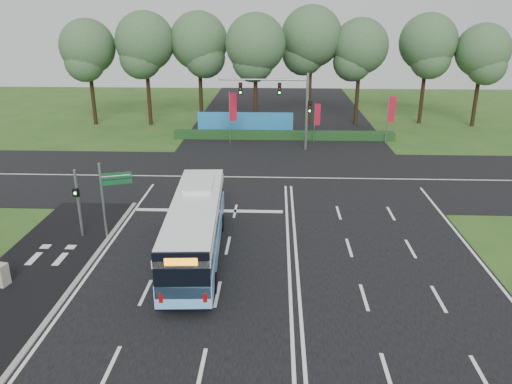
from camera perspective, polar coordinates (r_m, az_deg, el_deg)
ground at (r=27.39m, az=3.70°, el=-6.32°), size 120.00×120.00×0.00m
road_main at (r=27.39m, az=3.70°, el=-6.28°), size 20.00×120.00×0.04m
road_cross at (r=38.52m, az=3.35°, el=1.63°), size 120.00×14.00×0.05m
bike_path at (r=27.37m, az=-23.62°, el=-8.05°), size 5.00×18.00×0.06m
kerb_strip at (r=26.41m, az=-18.88°, el=-8.36°), size 0.25×18.00×0.12m
city_bus at (r=25.86m, az=-6.90°, el=-4.04°), size 3.04×11.57×3.29m
pedestrian_signal at (r=29.41m, az=-19.68°, el=-0.99°), size 0.37×0.44×3.99m
street_sign at (r=28.61m, az=-16.49°, el=0.02°), size 1.65×0.62×4.43m
utility_cabinet at (r=26.33m, az=-27.22°, el=-8.46°), size 0.77×0.68×1.12m
banner_flag_left at (r=48.19m, az=-2.74°, el=9.31°), size 0.73×0.18×4.99m
banner_flag_mid at (r=48.84m, az=6.96°, el=8.55°), size 0.58×0.11×3.92m
banner_flag_right at (r=49.96m, az=15.14°, el=8.78°), size 0.69×0.07×4.64m
traffic_light_gantry at (r=45.69m, az=3.59°, el=10.52°), size 8.41×0.28×7.00m
hedge at (r=50.45m, az=3.16°, el=6.49°), size 22.00×1.20×0.80m
blue_hoarding at (r=52.83m, az=-1.23°, el=7.91°), size 10.00×0.30×2.20m
eucalyptus_row at (r=56.08m, az=2.69°, el=16.62°), size 48.37×10.07×12.87m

